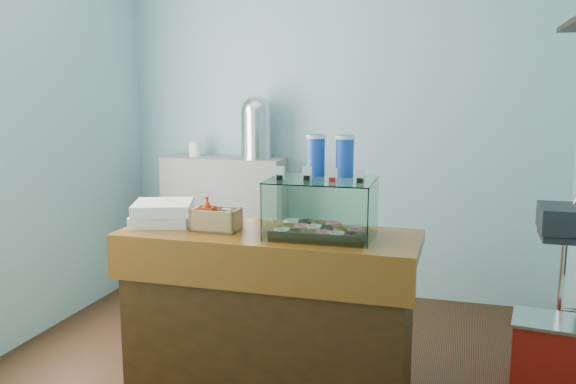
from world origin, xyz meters
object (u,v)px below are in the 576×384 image
(counter, at_px, (269,311))
(coffee_urn, at_px, (256,126))
(display_case, at_px, (322,205))
(red_cooler, at_px, (552,352))

(counter, distance_m, coffee_urn, 1.90)
(display_case, bearing_deg, counter, -176.00)
(coffee_urn, bearing_deg, red_cooler, -26.61)
(display_case, height_order, red_cooler, display_case)
(display_case, xyz_separation_m, red_cooler, (1.22, 0.47, -0.87))
(coffee_urn, bearing_deg, counter, -68.64)
(display_case, relative_size, coffee_urn, 1.11)
(counter, height_order, display_case, display_case)
(counter, distance_m, red_cooler, 1.61)
(coffee_urn, bearing_deg, display_case, -59.72)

